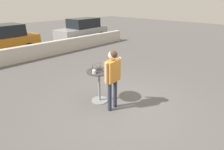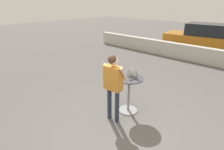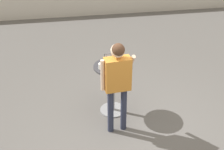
{
  "view_description": "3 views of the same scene",
  "coord_description": "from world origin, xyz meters",
  "px_view_note": "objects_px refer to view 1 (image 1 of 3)",
  "views": [
    {
      "loc": [
        -3.51,
        -2.9,
        2.94
      ],
      "look_at": [
        -0.16,
        0.33,
        0.97
      ],
      "focal_mm": 28.0,
      "sensor_mm": 36.0,
      "label": 1
    },
    {
      "loc": [
        2.24,
        -2.66,
        2.88
      ],
      "look_at": [
        -0.45,
        0.23,
        1.22
      ],
      "focal_mm": 28.0,
      "sensor_mm": 36.0,
      "label": 2
    },
    {
      "loc": [
        -1.23,
        -4.3,
        3.84
      ],
      "look_at": [
        -0.36,
        0.49,
        0.99
      ],
      "focal_mm": 50.0,
      "sensor_mm": 36.0,
      "label": 3
    }
  ],
  "objects_px": {
    "standing_person": "(113,73)",
    "parked_car_further_down": "(83,30)",
    "cafe_table": "(99,82)",
    "laptop": "(98,69)",
    "coffee_mug": "(94,72)"
  },
  "relations": [
    {
      "from": "standing_person",
      "to": "parked_car_further_down",
      "type": "relative_size",
      "value": 0.42
    },
    {
      "from": "standing_person",
      "to": "cafe_table",
      "type": "bearing_deg",
      "value": 86.82
    },
    {
      "from": "laptop",
      "to": "coffee_mug",
      "type": "height_order",
      "value": "laptop"
    },
    {
      "from": "laptop",
      "to": "standing_person",
      "type": "xyz_separation_m",
      "value": [
        -0.04,
        -0.63,
        0.07
      ]
    },
    {
      "from": "coffee_mug",
      "to": "standing_person",
      "type": "height_order",
      "value": "standing_person"
    },
    {
      "from": "laptop",
      "to": "coffee_mug",
      "type": "distance_m",
      "value": 0.25
    },
    {
      "from": "laptop",
      "to": "parked_car_further_down",
      "type": "bearing_deg",
      "value": 55.81
    },
    {
      "from": "cafe_table",
      "to": "coffee_mug",
      "type": "bearing_deg",
      "value": -165.93
    },
    {
      "from": "cafe_table",
      "to": "laptop",
      "type": "relative_size",
      "value": 3.01
    },
    {
      "from": "coffee_mug",
      "to": "cafe_table",
      "type": "bearing_deg",
      "value": 14.07
    },
    {
      "from": "parked_car_further_down",
      "to": "laptop",
      "type": "bearing_deg",
      "value": -124.19
    },
    {
      "from": "cafe_table",
      "to": "laptop",
      "type": "height_order",
      "value": "laptop"
    },
    {
      "from": "cafe_table",
      "to": "standing_person",
      "type": "height_order",
      "value": "standing_person"
    },
    {
      "from": "standing_person",
      "to": "parked_car_further_down",
      "type": "xyz_separation_m",
      "value": [
        5.1,
        8.07,
        -0.26
      ]
    },
    {
      "from": "cafe_table",
      "to": "standing_person",
      "type": "bearing_deg",
      "value": -93.18
    }
  ]
}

